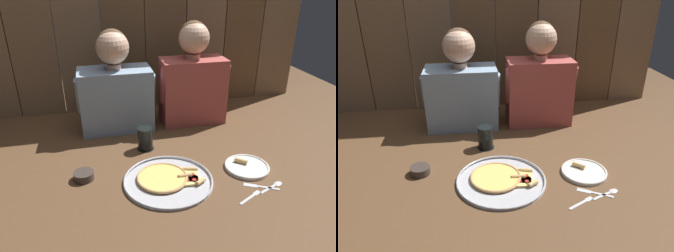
% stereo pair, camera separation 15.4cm
% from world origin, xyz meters
% --- Properties ---
extents(ground_plane, '(3.20, 3.20, 0.00)m').
position_xyz_m(ground_plane, '(0.00, 0.00, 0.00)').
color(ground_plane, brown).
extents(pizza_tray, '(0.41, 0.41, 0.03)m').
position_xyz_m(pizza_tray, '(-0.07, -0.09, 0.01)').
color(pizza_tray, '#B2B2B7').
rests_on(pizza_tray, ground).
extents(dinner_plate, '(0.21, 0.21, 0.03)m').
position_xyz_m(dinner_plate, '(0.33, -0.08, 0.01)').
color(dinner_plate, white).
rests_on(dinner_plate, ground).
extents(drinking_glass, '(0.09, 0.09, 0.12)m').
position_xyz_m(drinking_glass, '(-0.12, 0.22, 0.06)').
color(drinking_glass, black).
rests_on(drinking_glass, ground).
extents(dipping_bowl, '(0.09, 0.09, 0.04)m').
position_xyz_m(dipping_bowl, '(-0.44, 0.01, 0.02)').
color(dipping_bowl, '#3D332D').
rests_on(dipping_bowl, ground).
extents(table_fork, '(0.12, 0.07, 0.01)m').
position_xyz_m(table_fork, '(0.25, -0.29, 0.00)').
color(table_fork, silver).
rests_on(table_fork, ground).
extents(table_knife, '(0.14, 0.09, 0.01)m').
position_xyz_m(table_knife, '(0.32, -0.23, 0.00)').
color(table_knife, silver).
rests_on(table_knife, ground).
extents(table_spoon, '(0.14, 0.07, 0.01)m').
position_xyz_m(table_spoon, '(0.39, -0.24, 0.00)').
color(table_spoon, silver).
rests_on(table_spoon, ground).
extents(diner_left, '(0.45, 0.23, 0.58)m').
position_xyz_m(diner_left, '(-0.23, 0.51, 0.26)').
color(diner_left, '#849EB7').
rests_on(diner_left, ground).
extents(diner_right, '(0.42, 0.21, 0.61)m').
position_xyz_m(diner_right, '(0.23, 0.51, 0.28)').
color(diner_right, '#AD4C47').
rests_on(diner_right, ground).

